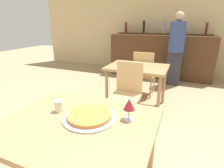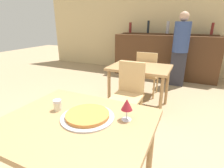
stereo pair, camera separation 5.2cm
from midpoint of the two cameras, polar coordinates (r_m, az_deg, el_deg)
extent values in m
cube|color=#D1B784|center=(5.31, 18.72, 18.54)|extent=(8.00, 0.05, 2.80)
cube|color=#A87F51|center=(1.26, -10.70, -12.64)|extent=(1.04, 0.87, 0.04)
cylinder|color=#A87F51|center=(1.96, -14.98, -13.43)|extent=(0.05, 0.05, 0.71)
cylinder|color=#A87F51|center=(1.62, 13.24, -21.06)|extent=(0.05, 0.05, 0.71)
cube|color=#A87F51|center=(2.90, 9.64, 5.31)|extent=(0.96, 0.72, 0.04)
cylinder|color=#A87F51|center=(2.88, -0.46, -2.06)|extent=(0.05, 0.05, 0.68)
cylinder|color=#A87F51|center=(2.66, 16.22, -4.76)|extent=(0.05, 0.05, 0.68)
cylinder|color=#A87F51|center=(3.40, 3.83, 1.31)|extent=(0.05, 0.05, 0.68)
cylinder|color=#A87F51|center=(3.22, 17.95, -0.71)|extent=(0.05, 0.05, 0.68)
cube|color=#4C2D19|center=(4.89, 16.92, 8.62)|extent=(2.60, 0.56, 1.09)
cube|color=#4C2D19|center=(4.96, 17.82, 15.25)|extent=(2.39, 0.24, 0.03)
cylinder|color=maroon|center=(5.18, 6.29, 17.86)|extent=(0.07, 0.07, 0.28)
cylinder|color=black|center=(5.04, 12.05, 17.78)|extent=(0.06, 0.06, 0.32)
cylinder|color=#9999A3|center=(4.95, 18.03, 17.18)|extent=(0.08, 0.08, 0.30)
cylinder|color=#9999A3|center=(4.91, 24.11, 16.28)|extent=(0.08, 0.08, 0.27)
cylinder|color=maroon|center=(4.92, 30.19, 15.36)|extent=(0.06, 0.06, 0.27)
cube|color=tan|center=(2.44, 5.40, -4.44)|extent=(0.40, 0.40, 0.04)
cube|color=tan|center=(2.52, 6.97, 2.19)|extent=(0.38, 0.04, 0.45)
cylinder|color=tan|center=(2.45, 0.09, -9.85)|extent=(0.03, 0.03, 0.39)
cylinder|color=tan|center=(2.35, 7.80, -11.46)|extent=(0.03, 0.03, 0.39)
cylinder|color=tan|center=(2.73, 3.08, -6.66)|extent=(0.03, 0.03, 0.39)
cylinder|color=tan|center=(2.64, 10.02, -7.93)|extent=(0.03, 0.03, 0.39)
cube|color=tan|center=(3.55, 12.02, 2.91)|extent=(0.40, 0.40, 0.04)
cube|color=tan|center=(3.32, 11.59, 6.15)|extent=(0.38, 0.04, 0.45)
cylinder|color=tan|center=(3.74, 14.92, 0.08)|extent=(0.03, 0.03, 0.39)
cylinder|color=tan|center=(3.81, 9.90, 0.79)|extent=(0.03, 0.03, 0.39)
cylinder|color=tan|center=(3.43, 13.88, -1.63)|extent=(0.03, 0.03, 0.39)
cylinder|color=tan|center=(3.50, 8.43, -0.82)|extent=(0.03, 0.03, 0.39)
cylinder|color=#B7B7BC|center=(1.28, -6.78, -10.69)|extent=(0.38, 0.38, 0.01)
cylinder|color=#CC7A38|center=(1.27, -6.81, -9.98)|extent=(0.31, 0.31, 0.02)
cylinder|color=beige|center=(1.41, -16.29, -6.99)|extent=(0.06, 0.06, 0.07)
cylinder|color=silver|center=(1.39, -16.45, -5.40)|extent=(0.06, 0.06, 0.02)
cube|color=#2D2D38|center=(4.31, 20.94, 4.63)|extent=(0.32, 0.18, 0.77)
cylinder|color=#33477F|center=(4.21, 22.13, 13.99)|extent=(0.34, 0.34, 0.64)
sphere|color=tan|center=(4.20, 22.90, 19.71)|extent=(0.20, 0.20, 0.20)
cylinder|color=silver|center=(1.25, 5.93, -11.44)|extent=(0.07, 0.07, 0.00)
cylinder|color=silver|center=(1.23, 5.99, -9.87)|extent=(0.01, 0.01, 0.07)
cone|color=maroon|center=(1.20, 6.12, -6.63)|extent=(0.08, 0.08, 0.08)
camera|label=1|loc=(0.03, -89.09, 0.32)|focal=28.00mm
camera|label=2|loc=(0.03, 90.91, -0.32)|focal=28.00mm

